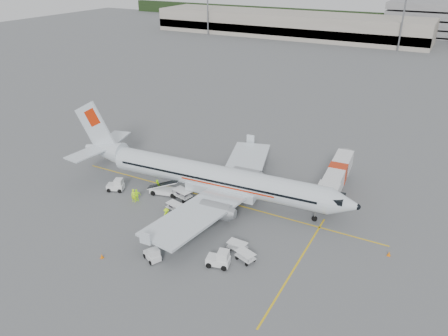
# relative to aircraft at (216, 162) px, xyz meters

# --- Properties ---
(ground) EXTENTS (360.00, 360.00, 0.00)m
(ground) POSITION_rel_aircraft_xyz_m (0.17, -0.19, -5.39)
(ground) COLOR #56595B
(stripe_lead) EXTENTS (44.00, 0.20, 0.01)m
(stripe_lead) POSITION_rel_aircraft_xyz_m (0.17, -0.19, -5.38)
(stripe_lead) COLOR yellow
(stripe_lead) RESTS_ON ground
(stripe_cross) EXTENTS (0.20, 20.00, 0.01)m
(stripe_cross) POSITION_rel_aircraft_xyz_m (14.17, -8.19, -5.38)
(stripe_cross) COLOR yellow
(stripe_cross) RESTS_ON ground
(terminal_west) EXTENTS (110.00, 22.00, 9.00)m
(terminal_west) POSITION_rel_aircraft_xyz_m (-39.83, 129.81, -0.89)
(terminal_west) COLOR gray
(terminal_west) RESTS_ON ground
(treeline) EXTENTS (300.00, 3.00, 6.00)m
(treeline) POSITION_rel_aircraft_xyz_m (0.17, 174.81, -2.39)
(treeline) COLOR black
(treeline) RESTS_ON ground
(mast_west) EXTENTS (3.20, 1.20, 22.00)m
(mast_west) POSITION_rel_aircraft_xyz_m (-69.83, 117.81, 5.61)
(mast_west) COLOR slate
(mast_west) RESTS_ON ground
(mast_center) EXTENTS (3.20, 1.20, 22.00)m
(mast_center) POSITION_rel_aircraft_xyz_m (5.17, 117.81, 5.61)
(mast_center) COLOR slate
(mast_center) RESTS_ON ground
(aircraft) EXTENTS (41.07, 33.21, 10.77)m
(aircraft) POSITION_rel_aircraft_xyz_m (0.00, 0.00, 0.00)
(aircraft) COLOR silver
(aircraft) RESTS_ON ground
(jet_bridge) EXTENTS (4.07, 15.85, 4.11)m
(jet_bridge) POSITION_rel_aircraft_xyz_m (13.48, 9.17, -3.33)
(jet_bridge) COLOR silver
(jet_bridge) RESTS_ON ground
(belt_loader) EXTENTS (5.57, 3.13, 2.85)m
(belt_loader) POSITION_rel_aircraft_xyz_m (-6.77, -2.19, -3.96)
(belt_loader) COLOR silver
(belt_loader) RESTS_ON ground
(tug_fore) EXTENTS (2.64, 1.85, 1.86)m
(tug_fore) POSITION_rel_aircraft_xyz_m (6.97, -12.10, -4.46)
(tug_fore) COLOR silver
(tug_fore) RESTS_ON ground
(tug_mid) EXTENTS (2.32, 1.94, 1.56)m
(tug_mid) POSITION_rel_aircraft_xyz_m (0.35, -14.57, -4.61)
(tug_mid) COLOR silver
(tug_mid) RESTS_ON ground
(tug_aft) EXTENTS (2.57, 2.03, 1.74)m
(tug_aft) POSITION_rel_aircraft_xyz_m (-13.35, -4.59, -4.52)
(tug_aft) COLOR silver
(tug_aft) RESTS_ON ground
(cart_loaded_a) EXTENTS (2.84, 2.11, 1.32)m
(cart_loaded_a) POSITION_rel_aircraft_xyz_m (-3.94, -2.19, -4.73)
(cart_loaded_a) COLOR silver
(cart_loaded_a) RESTS_ON ground
(cart_loaded_b) EXTENTS (2.38, 1.71, 1.13)m
(cart_loaded_b) POSITION_rel_aircraft_xyz_m (-3.07, -5.26, -4.82)
(cart_loaded_b) COLOR silver
(cart_loaded_b) RESTS_ON ground
(cart_empty_a) EXTENTS (2.17, 1.34, 1.10)m
(cart_empty_a) POSITION_rel_aircraft_xyz_m (7.60, -8.94, -4.84)
(cart_empty_a) COLOR silver
(cart_empty_a) RESTS_ON ground
(cart_empty_b) EXTENTS (2.41, 1.89, 1.10)m
(cart_empty_b) POSITION_rel_aircraft_xyz_m (9.12, -10.07, -4.84)
(cart_empty_b) COLOR silver
(cart_empty_b) RESTS_ON ground
(cone_nose) EXTENTS (0.35, 0.35, 0.58)m
(cone_nose) POSITION_rel_aircraft_xyz_m (22.38, -1.97, -5.10)
(cone_nose) COLOR orange
(cone_nose) RESTS_ON ground
(cone_port) EXTENTS (0.38, 0.38, 0.62)m
(cone_port) POSITION_rel_aircraft_xyz_m (-0.39, 12.77, -5.08)
(cone_port) COLOR orange
(cone_port) RESTS_ON ground
(cone_stbd) EXTENTS (0.33, 0.33, 0.54)m
(cone_stbd) POSITION_rel_aircraft_xyz_m (-4.58, -16.93, -5.12)
(cone_stbd) COLOR orange
(cone_stbd) RESTS_ON ground
(crew_a) EXTENTS (0.73, 0.54, 1.85)m
(crew_a) POSITION_rel_aircraft_xyz_m (-9.14, -5.87, -4.46)
(crew_a) COLOR #B6F210
(crew_a) RESTS_ON ground
(crew_b) EXTENTS (0.93, 1.02, 1.70)m
(crew_b) POSITION_rel_aircraft_xyz_m (-8.15, -2.01, -4.54)
(crew_b) COLOR #B6F210
(crew_b) RESTS_ON ground
(crew_c) EXTENTS (0.82, 1.27, 1.85)m
(crew_c) POSITION_rel_aircraft_xyz_m (-2.58, -7.74, -4.46)
(crew_c) COLOR #B6F210
(crew_c) RESTS_ON ground
(crew_d) EXTENTS (1.09, 0.93, 1.75)m
(crew_d) POSITION_rel_aircraft_xyz_m (-8.91, -5.49, -4.51)
(crew_d) COLOR #B6F210
(crew_d) RESTS_ON ground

